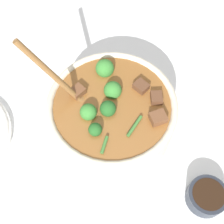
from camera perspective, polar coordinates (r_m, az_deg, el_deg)
ground_plane at (r=0.75m, az=0.00°, el=-2.66°), size 4.00×4.00×0.00m
stew_bowl at (r=0.69m, az=-0.03°, el=-0.28°), size 0.31×0.28×0.26m
condiment_bowl at (r=0.70m, az=16.94°, el=-14.50°), size 0.08×0.08×0.04m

